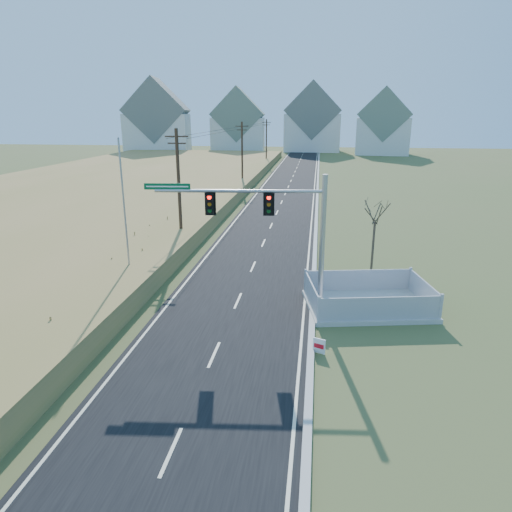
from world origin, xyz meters
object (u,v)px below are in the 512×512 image
Objects in this scene: traffic_signal_mast at (285,231)px; fence_enclosure at (367,303)px; open_sign at (319,346)px; flagpole at (126,229)px; bare_tree at (376,211)px.

fence_enclosure is at bearing 9.56° from traffic_signal_mast.
traffic_signal_mast is at bearing -175.48° from fence_enclosure.
flagpole is at bearing 170.45° from open_sign.
fence_enclosure is 5.89m from open_sign.
flagpole reaches higher than fence_enclosure.
bare_tree reaches higher than fence_enclosure.
fence_enclosure is at bearing -6.88° from flagpole.
open_sign is (-2.56, -5.30, 0.08)m from fence_enclosure.
open_sign is (1.86, -4.08, -4.08)m from traffic_signal_mast.
flagpole is 15.54m from bare_tree.
open_sign is at bearing -71.30° from traffic_signal_mast.
fence_enclosure is 0.81× the size of flagpole.
traffic_signal_mast is 1.04× the size of flagpole.
traffic_signal_mast reaches higher than bare_tree.
open_sign is 0.14× the size of bare_tree.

